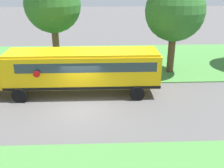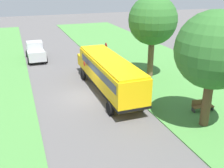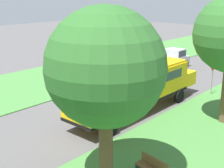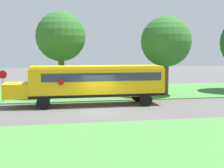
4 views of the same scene
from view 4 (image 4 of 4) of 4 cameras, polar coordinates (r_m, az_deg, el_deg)
ground_plane at (r=22.90m, az=-2.12°, el=-4.87°), size 120.00×120.00×0.00m
grass_verge at (r=32.70m, az=-4.69°, el=-1.49°), size 12.00×80.00×0.08m
grass_far_side at (r=14.32m, az=3.28°, el=-11.53°), size 10.00×80.00×0.07m
school_bus at (r=24.85m, az=-3.41°, el=0.48°), size 2.84×12.42×3.16m
oak_tree_beside_bus at (r=29.97m, az=-9.16°, el=8.64°), size 4.68×4.68×8.03m
oak_tree_roadside_mid at (r=30.66m, az=9.98°, el=7.71°), size 4.86×4.86×7.67m
stop_sign at (r=27.29m, az=-19.32°, el=0.25°), size 0.08×0.68×2.74m
park_bench at (r=31.50m, az=5.95°, el=-1.00°), size 1.66×0.74×0.92m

